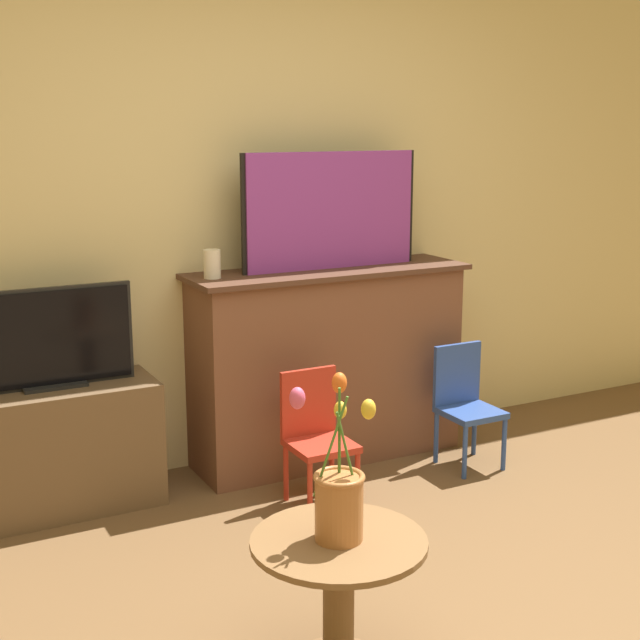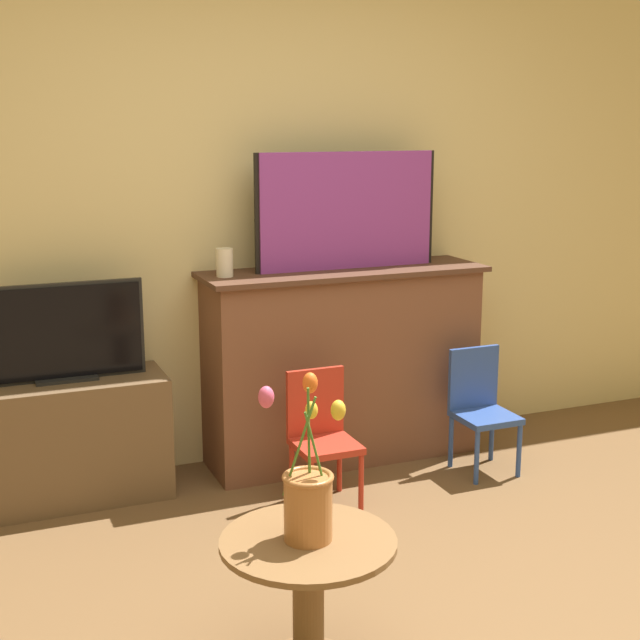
# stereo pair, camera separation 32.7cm
# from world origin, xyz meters

# --- Properties ---
(wall_back) EXTENTS (8.00, 0.06, 2.70)m
(wall_back) POSITION_xyz_m (0.00, 2.13, 1.35)
(wall_back) COLOR beige
(wall_back) RESTS_ON ground
(fireplace_mantel) EXTENTS (1.43, 0.44, 0.98)m
(fireplace_mantel) POSITION_xyz_m (0.43, 1.90, 0.50)
(fireplace_mantel) COLOR brown
(fireplace_mantel) RESTS_ON ground
(painting) EXTENTS (0.95, 0.03, 0.57)m
(painting) POSITION_xyz_m (0.45, 1.91, 1.26)
(painting) COLOR black
(painting) RESTS_ON fireplace_mantel
(mantel_candle) EXTENTS (0.08, 0.08, 0.13)m
(mantel_candle) POSITION_xyz_m (-0.18, 1.90, 1.05)
(mantel_candle) COLOR silver
(mantel_candle) RESTS_ON fireplace_mantel
(tv_stand) EXTENTS (0.86, 0.38, 0.56)m
(tv_stand) POSITION_xyz_m (-0.92, 1.89, 0.28)
(tv_stand) COLOR brown
(tv_stand) RESTS_ON ground
(tv_monitor) EXTENTS (0.71, 0.12, 0.44)m
(tv_monitor) POSITION_xyz_m (-0.92, 1.90, 0.78)
(tv_monitor) COLOR black
(tv_monitor) RESTS_ON tv_stand
(chair_red) EXTENTS (0.27, 0.27, 0.60)m
(chair_red) POSITION_xyz_m (0.12, 1.43, 0.33)
(chair_red) COLOR #B22D1E
(chair_red) RESTS_ON ground
(chair_blue) EXTENTS (0.27, 0.27, 0.60)m
(chair_blue) POSITION_xyz_m (0.99, 1.49, 0.33)
(chair_blue) COLOR #2D4C99
(chair_blue) RESTS_ON ground
(side_table) EXTENTS (0.55, 0.55, 0.44)m
(side_table) POSITION_xyz_m (-0.41, 0.26, 0.29)
(side_table) COLOR brown
(side_table) RESTS_ON ground
(vase_tulips) EXTENTS (0.25, 0.17, 0.51)m
(vase_tulips) POSITION_xyz_m (-0.41, 0.27, 0.59)
(vase_tulips) COLOR #AD6B38
(vase_tulips) RESTS_ON side_table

